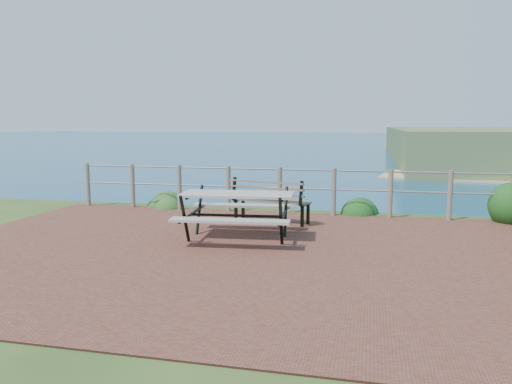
% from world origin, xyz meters
% --- Properties ---
extents(ground, '(10.00, 7.00, 0.12)m').
position_xyz_m(ground, '(0.00, 0.00, 0.00)').
color(ground, brown).
rests_on(ground, ground).
extents(ocean, '(1200.00, 1200.00, 0.00)m').
position_xyz_m(ocean, '(0.00, 200.00, 0.00)').
color(ocean, '#156A7F').
rests_on(ocean, ground).
extents(safety_railing, '(9.40, 0.10, 1.00)m').
position_xyz_m(safety_railing, '(0.00, 3.35, 0.57)').
color(safety_railing, '#6B5B4C').
rests_on(safety_railing, ground).
extents(picnic_table, '(1.91, 1.60, 0.78)m').
position_xyz_m(picnic_table, '(-0.25, 0.79, 0.50)').
color(picnic_table, '#9E9A8D').
rests_on(picnic_table, ground).
extents(park_bench, '(1.60, 0.77, 0.88)m').
position_xyz_m(park_bench, '(0.01, 2.35, 0.58)').
color(park_bench, brown).
rests_on(park_bench, ground).
extents(shrub_lip_west, '(0.82, 0.82, 0.57)m').
position_xyz_m(shrub_lip_west, '(-2.85, 3.69, 0.00)').
color(shrub_lip_west, '#1B491D').
rests_on(shrub_lip_west, ground).
extents(shrub_lip_east, '(0.79, 0.79, 0.54)m').
position_xyz_m(shrub_lip_east, '(1.83, 3.79, 0.00)').
color(shrub_lip_east, '#123D14').
rests_on(shrub_lip_east, ground).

